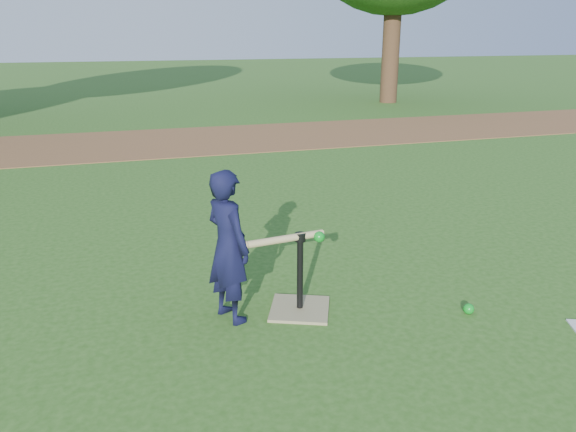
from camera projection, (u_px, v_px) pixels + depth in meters
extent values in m
plane|color=#285116|center=(328.00, 331.00, 3.92)|extent=(80.00, 80.00, 0.00)
cube|color=brown|center=(188.00, 141.00, 10.73)|extent=(24.00, 3.00, 0.01)
imported|color=black|center=(228.00, 246.00, 3.93)|extent=(0.41, 0.48, 1.11)
sphere|color=#0C861C|center=(469.00, 309.00, 4.14)|extent=(0.08, 0.08, 0.08)
cube|color=#91845C|center=(300.00, 309.00, 4.20)|extent=(0.56, 0.56, 0.02)
cylinder|color=black|center=(300.00, 273.00, 4.11)|extent=(0.05, 0.05, 0.55)
cylinder|color=black|center=(300.00, 237.00, 4.03)|extent=(0.08, 0.08, 0.06)
cylinder|color=tan|center=(285.00, 239.00, 3.97)|extent=(0.60, 0.13, 0.05)
sphere|color=tan|center=(245.00, 245.00, 3.85)|extent=(0.06, 0.06, 0.06)
sphere|color=#0C861C|center=(319.00, 237.00, 4.04)|extent=(0.08, 0.08, 0.08)
cylinder|color=#382316|center=(391.00, 42.00, 16.10)|extent=(0.50, 0.50, 3.42)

